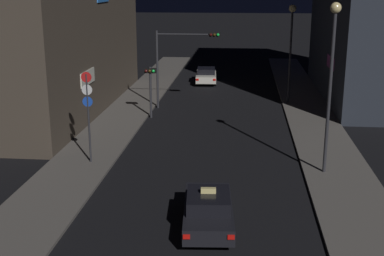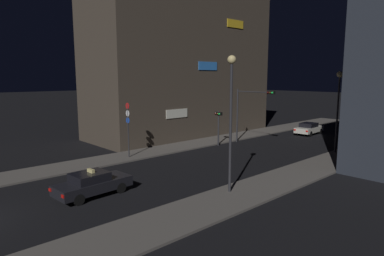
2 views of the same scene
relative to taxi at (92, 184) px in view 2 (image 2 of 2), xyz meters
The scene contains 10 objects.
sidewalk_left 19.56m from the taxi, 110.83° to the left, with size 3.35×53.70×0.13m, color #5B5651.
sidewalk_right 19.21m from the taxi, 72.10° to the left, with size 3.35×53.70×0.13m, color #5B5651.
building_facade_left 23.76m from the taxi, 125.60° to the left, with size 8.84×22.45×17.61m.
taxi is the anchor object (origin of this frame).
far_car 29.27m from the taxi, 94.26° to the left, with size 2.06×4.55×1.42m.
traffic_light_overhead 19.62m from the taxi, 99.88° to the left, with size 4.62×0.42×5.66m.
traffic_light_left_kerb 16.99m from the taxi, 107.31° to the left, with size 0.80×0.42×3.51m.
sign_pole_left 9.41m from the taxi, 134.78° to the left, with size 0.53×0.10×4.64m.
street_lamp_near_block 9.37m from the taxi, 50.03° to the left, with size 0.50×0.50×8.00m.
street_lamp_far_block 22.30m from the taxi, 77.68° to the left, with size 0.56×0.56×7.29m.
Camera 2 is at (18.42, -1.90, 6.91)m, focal length 31.43 mm.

